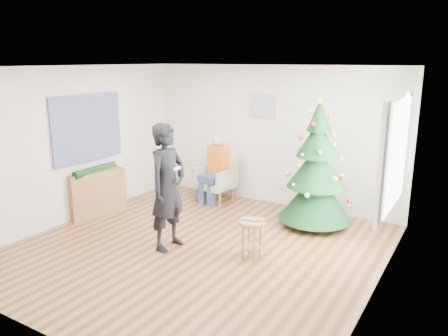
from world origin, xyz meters
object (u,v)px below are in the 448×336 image
Objects in this scene: christmas_tree at (317,169)px; armchair at (216,183)px; stool at (252,239)px; console at (97,193)px; standing_man at (168,187)px.

christmas_tree is 2.20m from armchair.
christmas_tree reaches higher than armchair.
stool is 3.17m from console.
console is at bearing 177.26° from stool.
console is at bearing -117.56° from armchair.
standing_man is (0.57, -2.22, 0.56)m from armchair.
stool is at bearing 14.94° from console.
armchair is (-2.10, 0.28, -0.61)m from christmas_tree.
armchair is at bearing 172.36° from christmas_tree.
stool is at bearing -100.78° from christmas_tree.
christmas_tree is 2.21× the size of armchair.
armchair is (-1.78, 1.94, 0.08)m from stool.
stool is 0.30× the size of standing_man.
console reaches higher than stool.
stool is 2.63m from armchair.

